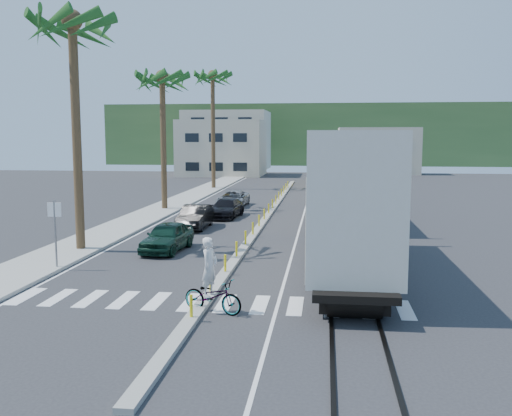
{
  "coord_description": "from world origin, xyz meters",
  "views": [
    {
      "loc": [
        4.04,
        -20.61,
        5.67
      ],
      "look_at": [
        0.51,
        8.32,
        2.0
      ],
      "focal_mm": 40.0,
      "sensor_mm": 36.0,
      "label": 1
    }
  ],
  "objects": [
    {
      "name": "ground",
      "position": [
        0.0,
        0.0,
        0.0
      ],
      "size": [
        140.0,
        140.0,
        0.0
      ],
      "primitive_type": "plane",
      "color": "#28282B",
      "rests_on": "ground"
    },
    {
      "name": "sidewalk",
      "position": [
        -8.5,
        25.0,
        0.07
      ],
      "size": [
        3.0,
        90.0,
        0.15
      ],
      "primitive_type": "cube",
      "color": "gray",
      "rests_on": "ground"
    },
    {
      "name": "rails",
      "position": [
        5.0,
        28.0,
        0.03
      ],
      "size": [
        1.56,
        100.0,
        0.06
      ],
      "color": "black",
      "rests_on": "ground"
    },
    {
      "name": "median",
      "position": [
        0.0,
        19.96,
        0.09
      ],
      "size": [
        0.45,
        60.0,
        0.85
      ],
      "color": "gray",
      "rests_on": "ground"
    },
    {
      "name": "crosswalk",
      "position": [
        0.0,
        -2.0,
        0.01
      ],
      "size": [
        14.0,
        2.2,
        0.01
      ],
      "primitive_type": "cube",
      "color": "silver",
      "rests_on": "ground"
    },
    {
      "name": "lane_markings",
      "position": [
        -2.15,
        25.0,
        0.0
      ],
      "size": [
        9.42,
        90.0,
        0.01
      ],
      "color": "silver",
      "rests_on": "ground"
    },
    {
      "name": "freight_train",
      "position": [
        5.0,
        23.51,
        2.91
      ],
      "size": [
        3.0,
        60.94,
        5.85
      ],
      "color": "beige",
      "rests_on": "ground"
    },
    {
      "name": "palm_trees",
      "position": [
        -8.1,
        22.7,
        10.81
      ],
      "size": [
        3.5,
        37.2,
        13.75
      ],
      "color": "brown",
      "rests_on": "ground"
    },
    {
      "name": "street_sign",
      "position": [
        -7.3,
        2.0,
        1.97
      ],
      "size": [
        0.6,
        0.08,
        3.0
      ],
      "color": "slate",
      "rests_on": "ground"
    },
    {
      "name": "buildings",
      "position": [
        -6.41,
        71.66,
        4.36
      ],
      "size": [
        38.0,
        27.0,
        10.0
      ],
      "color": "beige",
      "rests_on": "ground"
    },
    {
      "name": "hillside",
      "position": [
        0.0,
        100.0,
        6.0
      ],
      "size": [
        80.0,
        20.0,
        12.0
      ],
      "primitive_type": "cube",
      "color": "#385628",
      "rests_on": "ground"
    },
    {
      "name": "car_lead",
      "position": [
        -3.71,
        6.5,
        0.72
      ],
      "size": [
        2.43,
        4.54,
        1.45
      ],
      "primitive_type": "imported",
      "rotation": [
        0.0,
        0.0,
        -0.09
      ],
      "color": "#103022",
      "rests_on": "ground"
    },
    {
      "name": "car_second",
      "position": [
        -3.92,
        13.54,
        0.72
      ],
      "size": [
        1.67,
        4.43,
        1.45
      ],
      "primitive_type": "imported",
      "rotation": [
        0.0,
        0.0,
        -0.02
      ],
      "color": "black",
      "rests_on": "ground"
    },
    {
      "name": "car_third",
      "position": [
        -2.85,
        18.47,
        0.66
      ],
      "size": [
        2.64,
        4.86,
        1.32
      ],
      "primitive_type": "imported",
      "rotation": [
        0.0,
        0.0,
        -0.09
      ],
      "color": "black",
      "rests_on": "ground"
    },
    {
      "name": "car_rear",
      "position": [
        -3.42,
        24.98,
        0.64
      ],
      "size": [
        2.49,
        4.8,
        1.29
      ],
      "primitive_type": "imported",
      "rotation": [
        0.0,
        0.0,
        -0.04
      ],
      "color": "#9D9FA2",
      "rests_on": "ground"
    },
    {
      "name": "cyclist",
      "position": [
        0.46,
        -3.03,
        0.78
      ],
      "size": [
        2.09,
        2.57,
        2.47
      ],
      "rotation": [
        0.0,
        0.0,
        1.22
      ],
      "color": "#9EA0A5",
      "rests_on": "ground"
    }
  ]
}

